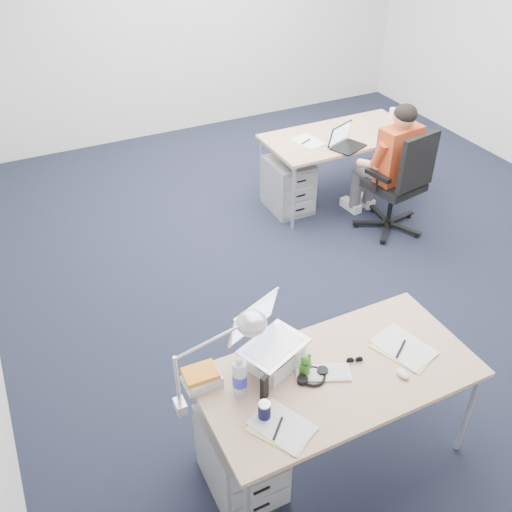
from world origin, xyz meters
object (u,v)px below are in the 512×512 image
Objects in this scene: office_chair at (394,202)px; drawer_pedestal_far at (288,185)px; desk_near at (338,378)px; silver_laptop at (274,340)px; book_stack at (202,377)px; wireless_keyboard at (323,373)px; sunglasses at (355,360)px; desk_far at (341,139)px; cordless_phone at (264,388)px; seated_person at (386,164)px; dark_laptop at (350,137)px; water_bottle at (240,376)px; desk_lamp at (207,365)px; drawer_pedestal_near at (242,454)px; computer_mouse at (403,374)px; bear_figurine at (305,365)px; far_cup at (393,113)px; can_koozie at (264,411)px; headphones at (313,376)px.

office_chair is 1.10m from drawer_pedestal_far.
desk_near is 0.45m from silver_laptop.
book_stack reaches higher than desk_near.
sunglasses is (0.21, 0.00, 0.00)m from wireless_keyboard.
cordless_phone reaches higher than desk_far.
seated_person is 3.94× the size of dark_laptop.
water_bottle is 0.48× the size of desk_lamp.
silver_laptop is at bearing 163.47° from wireless_keyboard.
silver_laptop is 1.94× the size of book_stack.
drawer_pedestal_near is 6.31× the size of computer_mouse.
bear_figurine reaches higher than far_cup.
can_koozie is 0.38m from bear_figurine.
desk_near is 3.05m from drawer_pedestal_far.
dark_laptop is (2.44, 2.31, -0.15)m from desk_lamp.
far_cup is at bearing 38.52° from book_stack.
wireless_keyboard is (-1.30, -2.74, 0.46)m from drawer_pedestal_far.
desk_near reaches higher than drawer_pedestal_far.
bear_figurine is 0.28× the size of desk_lamp.
desk_far is 5.15× the size of wireless_keyboard.
seated_person reaches higher than cordless_phone.
dark_laptop is (-0.25, 0.50, 0.54)m from office_chair.
silver_laptop reaches higher than sunglasses.
desk_lamp reaches higher than dark_laptop.
silver_laptop reaches higher than desk_far.
book_stack reaches higher than desk_far.
computer_mouse is 0.93m from water_bottle.
water_bottle is (-0.04, 0.21, 0.08)m from can_koozie.
silver_laptop is (-2.24, -1.92, 0.28)m from seated_person.
seated_person is 6.42× the size of headphones.
computer_mouse is at bearing -18.97° from water_bottle.
headphones is at bearing -11.97° from water_bottle.
bear_figurine is (-0.09, 0.04, 0.07)m from wireless_keyboard.
can_koozie reaches higher than computer_mouse.
office_chair is at bearing 32.15° from book_stack.
desk_far is 0.35m from dark_laptop.
seated_person is at bearing 62.17° from bear_figurine.
office_chair is at bearing 15.60° from silver_laptop.
silver_laptop is at bearing 30.63° from drawer_pedestal_near.
sunglasses is at bearing 10.79° from can_koozie.
desk_lamp is (-2.55, -2.60, 0.32)m from desk_far.
office_chair reaches higher than headphones.
wireless_keyboard is at bearing -140.59° from seated_person.
office_chair is 3.17m from water_bottle.
seated_person is at bearing 70.43° from wireless_keyboard.
seated_person reaches higher than headphones.
seated_person reaches higher than office_chair.
headphones reaches higher than sunglasses.
desk_far is 9.94× the size of cordless_phone.
seated_person is 2.34× the size of drawer_pedestal_far.
seated_person is at bearing 47.86° from desk_near.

